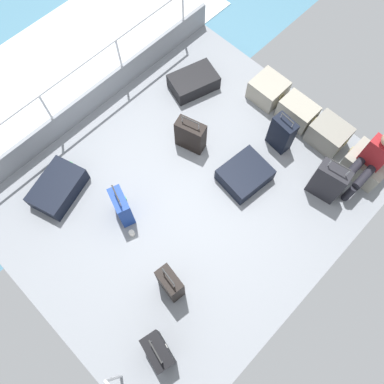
{
  "coord_description": "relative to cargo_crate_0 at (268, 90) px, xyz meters",
  "views": [
    {
      "loc": [
        1.59,
        -1.54,
        5.32
      ],
      "look_at": [
        0.1,
        -0.02,
        0.25
      ],
      "focal_mm": 35.94,
      "sensor_mm": 36.0,
      "label": 1
    }
  ],
  "objects": [
    {
      "name": "suitcase_3",
      "position": [
        -0.12,
        -3.05,
        0.13
      ],
      "size": [
        0.43,
        0.3,
        0.8
      ],
      "color": "navy",
      "rests_on": "ground_plane"
    },
    {
      "name": "suitcase_8",
      "position": [
        1.6,
        -3.98,
        0.09
      ],
      "size": [
        0.48,
        0.32,
        0.73
      ],
      "color": "black",
      "rests_on": "ground_plane"
    },
    {
      "name": "sea_wake",
      "position": [
        -3.3,
        -2.17,
        -0.52
      ],
      "size": [
        12.0,
        12.0,
        0.01
      ],
      "color": "teal",
      "rests_on": "ground_plane"
    },
    {
      "name": "suitcase_1",
      "position": [
        -1.01,
        -0.71,
        -0.05
      ],
      "size": [
        0.69,
        0.88,
        0.26
      ],
      "color": "black",
      "rests_on": "ground_plane"
    },
    {
      "name": "passenger_seated",
      "position": [
        1.93,
        -0.21,
        0.39
      ],
      "size": [
        0.34,
        0.66,
        1.09
      ],
      "color": "maroon",
      "rests_on": "ground_plane"
    },
    {
      "name": "suitcase_7",
      "position": [
        0.72,
        -0.57,
        0.14
      ],
      "size": [
        0.38,
        0.23,
        0.74
      ],
      "color": "black",
      "rests_on": "ground_plane"
    },
    {
      "name": "gunwale_port",
      "position": [
        -1.87,
        -2.17,
        0.04
      ],
      "size": [
        0.06,
        5.2,
        0.45
      ],
      "primitive_type": "cube",
      "color": "gray",
      "rests_on": "ground_plane"
    },
    {
      "name": "suitcase_4",
      "position": [
        -0.26,
        -1.55,
        0.1
      ],
      "size": [
        0.49,
        0.33,
        0.7
      ],
      "color": "black",
      "rests_on": "ground_plane"
    },
    {
      "name": "suitcase_6",
      "position": [
        1.13,
        -3.32,
        0.16
      ],
      "size": [
        0.38,
        0.24,
        0.85
      ],
      "color": "black",
      "rests_on": "ground_plane"
    },
    {
      "name": "railing_port",
      "position": [
        -1.87,
        -2.17,
        0.6
      ],
      "size": [
        0.04,
        4.2,
        1.02
      ],
      "color": "silver",
      "rests_on": "ground_plane"
    },
    {
      "name": "cargo_crate_3",
      "position": [
        1.93,
        -0.03,
        0.01
      ],
      "size": [
        0.64,
        0.5,
        0.39
      ],
      "color": "gray",
      "rests_on": "ground_plane"
    },
    {
      "name": "suitcase_2",
      "position": [
        0.74,
        -1.4,
        -0.05
      ],
      "size": [
        0.66,
        0.75,
        0.26
      ],
      "color": "black",
      "rests_on": "ground_plane"
    },
    {
      "name": "ground_plane",
      "position": [
        0.3,
        -2.17,
        -0.21
      ],
      "size": [
        4.4,
        5.2,
        0.06
      ],
      "primitive_type": "cube",
      "color": "gray"
    },
    {
      "name": "cargo_crate_1",
      "position": [
        0.61,
        -0.01,
        0.01
      ],
      "size": [
        0.6,
        0.38,
        0.38
      ],
      "color": "#9E9989",
      "rests_on": "ground_plane"
    },
    {
      "name": "cargo_crate_2",
      "position": [
        1.22,
        -0.0,
        0.02
      ],
      "size": [
        0.59,
        0.45,
        0.4
      ],
      "color": "gray",
      "rests_on": "ground_plane"
    },
    {
      "name": "paper_cup",
      "position": [
        0.18,
        -3.18,
        -0.13
      ],
      "size": [
        0.08,
        0.08,
        0.1
      ],
      "primitive_type": "cylinder",
      "color": "white",
      "rests_on": "ground_plane"
    },
    {
      "name": "suitcase_0",
      "position": [
        1.7,
        -0.75,
        0.18
      ],
      "size": [
        0.47,
        0.29,
        0.89
      ],
      "color": "black",
      "rests_on": "ground_plane"
    },
    {
      "name": "cargo_crate_0",
      "position": [
        0.0,
        0.0,
        0.0
      ],
      "size": [
        0.55,
        0.5,
        0.36
      ],
      "color": "#9E9989",
      "rests_on": "ground_plane"
    },
    {
      "name": "suitcase_5",
      "position": [
        -1.08,
        -3.49,
        -0.04
      ],
      "size": [
        0.75,
        0.93,
        0.28
      ],
      "color": "black",
      "rests_on": "ground_plane"
    }
  ]
}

